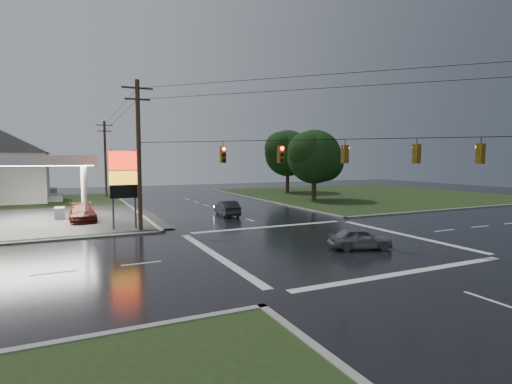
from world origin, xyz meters
name	(u,v)px	position (x,y,z in m)	size (l,w,h in m)	color
ground	(321,244)	(0.00, 0.00, 0.00)	(120.00, 120.00, 0.00)	black
grass_ne	(367,194)	(26.00, 26.00, 0.04)	(36.00, 36.00, 0.08)	black
pylon_sign	(123,176)	(-10.50, 10.50, 4.01)	(2.00, 0.35, 6.00)	#59595E
utility_pole_nw	(139,153)	(-9.50, 9.50, 5.72)	(2.20, 0.32, 11.00)	#382619
utility_pole_n	(105,158)	(-9.50, 38.00, 5.47)	(2.20, 0.32, 10.50)	#382619
traffic_signals	(323,140)	(0.02, -0.02, 6.48)	(26.87, 26.87, 1.47)	black
house_near	(6,166)	(-20.95, 36.00, 4.41)	(11.05, 8.48, 8.60)	silver
house_far	(9,165)	(-21.95, 48.00, 4.41)	(11.05, 8.48, 8.60)	silver
tree_ne_near	(315,157)	(14.14, 21.99, 5.56)	(7.99, 6.80, 8.98)	black
tree_ne_far	(289,153)	(17.15, 33.99, 6.18)	(8.46, 7.20, 9.80)	black
car_north	(227,208)	(-0.80, 14.30, 0.71)	(1.50, 4.30, 1.42)	black
car_crossing	(360,238)	(1.29, -2.07, 0.63)	(1.50, 3.72, 1.27)	slate
car_pump	(82,213)	(-13.24, 16.11, 0.74)	(2.08, 5.11, 1.48)	#4D1911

